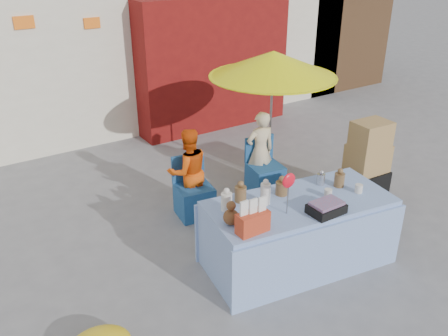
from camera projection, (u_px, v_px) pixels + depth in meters
ground at (246, 261)px, 5.77m from camera, size 80.00×80.00×0.00m
market_table at (297, 232)px, 5.58m from camera, size 2.33×1.35×1.33m
chair_left at (194, 198)px, 6.66m from camera, size 0.54×0.53×0.85m
chair_right at (265, 177)px, 7.28m from camera, size 0.54×0.53×0.85m
vendor_orange at (188, 171)px, 6.60m from camera, size 0.67×0.56×1.25m
vendor_beige at (260, 151)px, 7.21m from camera, size 0.50×0.36×1.26m
umbrella at (273, 64)px, 6.93m from camera, size 1.90×1.90×2.09m
box_stack at (366, 167)px, 6.81m from camera, size 0.61×0.51×1.29m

